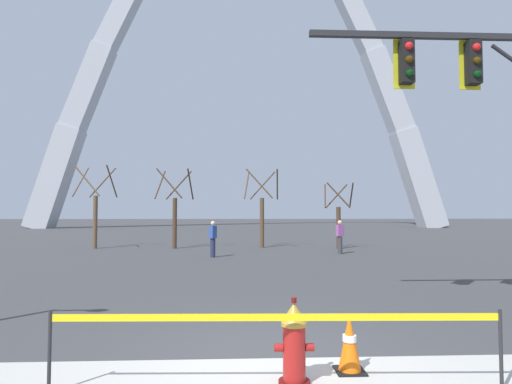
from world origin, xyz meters
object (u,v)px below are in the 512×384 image
at_px(traffic_cone_by_hydrant, 349,343).
at_px(monument_arch, 240,75).
at_px(pedestrian_walking_left, 213,239).
at_px(pedestrian_standing_center, 340,237).
at_px(fire_hydrant, 294,343).

xyz_separation_m(traffic_cone_by_hydrant, monument_arch, (-0.97, 48.43, 19.32)).
bearing_deg(traffic_cone_by_hydrant, monument_arch, 91.15).
xyz_separation_m(monument_arch, pedestrian_walking_left, (-1.47, -34.95, -18.86)).
bearing_deg(traffic_cone_by_hydrant, pedestrian_walking_left, 100.28).
xyz_separation_m(monument_arch, pedestrian_standing_center, (4.48, -33.69, -18.86)).
height_order(traffic_cone_by_hydrant, pedestrian_standing_center, pedestrian_standing_center).
distance_m(monument_arch, pedestrian_walking_left, 39.74).
bearing_deg(pedestrian_walking_left, fire_hydrant, -82.96).
xyz_separation_m(pedestrian_walking_left, pedestrian_standing_center, (5.96, 1.26, 0.00)).
relative_size(traffic_cone_by_hydrant, monument_arch, 0.01).
xyz_separation_m(fire_hydrant, pedestrian_standing_center, (4.25, 15.08, 0.35)).
bearing_deg(monument_arch, pedestrian_standing_center, -82.42).
bearing_deg(monument_arch, pedestrian_walking_left, -92.42).
relative_size(fire_hydrant, traffic_cone_by_hydrant, 1.36).
xyz_separation_m(traffic_cone_by_hydrant, pedestrian_walking_left, (-2.44, 13.47, 0.46)).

